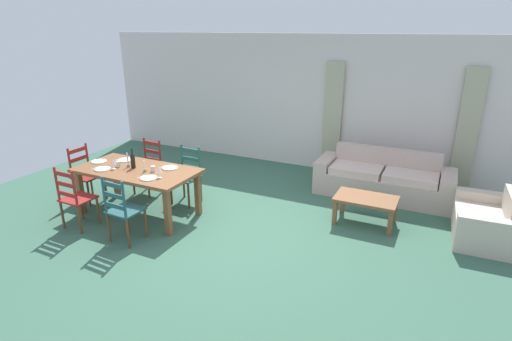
{
  "coord_description": "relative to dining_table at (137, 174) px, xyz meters",
  "views": [
    {
      "loc": [
        2.68,
        -4.6,
        2.81
      ],
      "look_at": [
        0.15,
        0.61,
        0.75
      ],
      "focal_mm": 28.31,
      "sensor_mm": 36.0,
      "label": 1
    }
  ],
  "objects": [
    {
      "name": "ground_plane",
      "position": [
        1.54,
        0.14,
        -0.67
      ],
      "size": [
        9.6,
        9.6,
        0.02
      ],
      "primitive_type": "cube",
      "color": "#37614C"
    },
    {
      "name": "wall_far",
      "position": [
        1.54,
        3.44,
        0.69
      ],
      "size": [
        9.6,
        0.16,
        2.7
      ],
      "primitive_type": "cube",
      "color": "silver",
      "rests_on": "ground_plane"
    },
    {
      "name": "curtain_panel_left",
      "position": [
        2.14,
        3.3,
        0.44
      ],
      "size": [
        0.35,
        0.08,
        2.2
      ],
      "primitive_type": "cube",
      "color": "#ADAB8C",
      "rests_on": "ground_plane"
    },
    {
      "name": "curtain_panel_right",
      "position": [
        4.54,
        3.3,
        0.44
      ],
      "size": [
        0.35,
        0.08,
        2.2
      ],
      "primitive_type": "cube",
      "color": "#ADAB8C",
      "rests_on": "ground_plane"
    },
    {
      "name": "dining_table",
      "position": [
        0.0,
        0.0,
        0.0
      ],
      "size": [
        1.9,
        0.96,
        0.75
      ],
      "color": "brown",
      "rests_on": "ground_plane"
    },
    {
      "name": "dining_chair_near_left",
      "position": [
        -0.49,
        -0.78,
        -0.19
      ],
      "size": [
        0.43,
        0.41,
        0.96
      ],
      "color": "maroon",
      "rests_on": "ground_plane"
    },
    {
      "name": "dining_chair_near_right",
      "position": [
        0.42,
        -0.79,
        -0.19
      ],
      "size": [
        0.44,
        0.42,
        0.96
      ],
      "color": "#235052",
      "rests_on": "ground_plane"
    },
    {
      "name": "dining_chair_far_left",
      "position": [
        -0.44,
        0.77,
        -0.19
      ],
      "size": [
        0.45,
        0.43,
        0.96
      ],
      "color": "maroon",
      "rests_on": "ground_plane"
    },
    {
      "name": "dining_chair_far_right",
      "position": [
        0.42,
        0.72,
        -0.19
      ],
      "size": [
        0.43,
        0.41,
        0.96
      ],
      "color": "#215851",
      "rests_on": "ground_plane"
    },
    {
      "name": "dining_chair_head_west",
      "position": [
        -1.15,
        0.02,
        -0.19
      ],
      "size": [
        0.41,
        0.43,
        0.96
      ],
      "color": "maroon",
      "rests_on": "ground_plane"
    },
    {
      "name": "dinner_plate_near_left",
      "position": [
        -0.45,
        -0.25,
        0.1
      ],
      "size": [
        0.24,
        0.24,
        0.02
      ],
      "primitive_type": "cylinder",
      "color": "white",
      "rests_on": "dining_table"
    },
    {
      "name": "fork_near_left",
      "position": [
        -0.6,
        -0.25,
        0.09
      ],
      "size": [
        0.03,
        0.17,
        0.01
      ],
      "primitive_type": "cube",
      "rotation": [
        0.0,
        0.0,
        -0.06
      ],
      "color": "silver",
      "rests_on": "dining_table"
    },
    {
      "name": "dinner_plate_near_right",
      "position": [
        0.45,
        -0.25,
        0.1
      ],
      "size": [
        0.24,
        0.24,
        0.02
      ],
      "primitive_type": "cylinder",
      "color": "white",
      "rests_on": "dining_table"
    },
    {
      "name": "fork_near_right",
      "position": [
        0.3,
        -0.25,
        0.09
      ],
      "size": [
        0.03,
        0.17,
        0.01
      ],
      "primitive_type": "cube",
      "rotation": [
        0.0,
        0.0,
        -0.09
      ],
      "color": "silver",
      "rests_on": "dining_table"
    },
    {
      "name": "dinner_plate_far_left",
      "position": [
        -0.45,
        0.25,
        0.1
      ],
      "size": [
        0.24,
        0.24,
        0.02
      ],
      "primitive_type": "cylinder",
      "color": "white",
      "rests_on": "dining_table"
    },
    {
      "name": "fork_far_left",
      "position": [
        -0.6,
        0.25,
        0.09
      ],
      "size": [
        0.02,
        0.17,
        0.01
      ],
      "primitive_type": "cube",
      "rotation": [
        0.0,
        0.0,
        -0.0
      ],
      "color": "silver",
      "rests_on": "dining_table"
    },
    {
      "name": "dinner_plate_far_right",
      "position": [
        0.45,
        0.25,
        0.1
      ],
      "size": [
        0.24,
        0.24,
        0.02
      ],
      "primitive_type": "cylinder",
      "color": "white",
      "rests_on": "dining_table"
    },
    {
      "name": "fork_far_right",
      "position": [
        0.3,
        0.25,
        0.09
      ],
      "size": [
        0.02,
        0.17,
        0.01
      ],
      "primitive_type": "cube",
      "rotation": [
        0.0,
        0.0,
        0.02
      ],
      "color": "silver",
      "rests_on": "dining_table"
    },
    {
      "name": "dinner_plate_head_west",
      "position": [
        -0.78,
        0.0,
        0.1
      ],
      "size": [
        0.24,
        0.24,
        0.02
      ],
      "primitive_type": "cylinder",
      "color": "white",
      "rests_on": "dining_table"
    },
    {
      "name": "fork_head_west",
      "position": [
        -0.93,
        0.0,
        0.09
      ],
      "size": [
        0.03,
        0.17,
        0.01
      ],
      "primitive_type": "cube",
      "rotation": [
        0.0,
        0.0,
        0.09
      ],
      "color": "silver",
      "rests_on": "dining_table"
    },
    {
      "name": "wine_bottle",
      "position": [
        -0.08,
        0.02,
        0.2
      ],
      "size": [
        0.07,
        0.07,
        0.32
      ],
      "color": "black",
      "rests_on": "dining_table"
    },
    {
      "name": "wine_glass_near_left",
      "position": [
        -0.31,
        -0.15,
        0.2
      ],
      "size": [
        0.06,
        0.06,
        0.16
      ],
      "color": "white",
      "rests_on": "dining_table"
    },
    {
      "name": "wine_glass_near_right",
      "position": [
        0.57,
        -0.15,
        0.2
      ],
      "size": [
        0.06,
        0.06,
        0.16
      ],
      "color": "white",
      "rests_on": "dining_table"
    },
    {
      "name": "coffee_cup_primary",
      "position": [
        0.31,
        0.02,
        0.13
      ],
      "size": [
        0.07,
        0.07,
        0.09
      ],
      "primitive_type": "cylinder",
      "color": "beige",
      "rests_on": "dining_table"
    },
    {
      "name": "coffee_cup_secondary",
      "position": [
        -0.33,
        -0.04,
        0.13
      ],
      "size": [
        0.07,
        0.07,
        0.09
      ],
      "primitive_type": "cylinder",
      "color": "beige",
      "rests_on": "dining_table"
    },
    {
      "name": "candle_tall",
      "position": [
        -0.18,
        0.02,
        0.15
      ],
      "size": [
        0.05,
        0.05,
        0.23
      ],
      "color": "#998C66",
      "rests_on": "dining_table"
    },
    {
      "name": "candle_short",
      "position": [
        0.2,
        -0.04,
        0.13
      ],
      "size": [
        0.05,
        0.05,
        0.18
      ],
      "color": "#998C66",
      "rests_on": "dining_table"
    },
    {
      "name": "couch",
      "position": [
        3.34,
        2.43,
        -0.37
      ],
      "size": [
        2.28,
        0.8,
        0.8
      ],
      "color": "#C0A599",
      "rests_on": "ground_plane"
    },
    {
      "name": "coffee_table",
      "position": [
        3.28,
        1.22,
        -0.31
      ],
      "size": [
        0.9,
        0.56,
        0.42
      ],
      "color": "brown",
      "rests_on": "ground_plane"
    },
    {
      "name": "armchair_upholstered",
      "position": [
        4.96,
        1.47,
        -0.41
      ],
      "size": [
        0.84,
        1.19,
        0.72
      ],
      "color": "beige",
      "rests_on": "ground_plane"
    }
  ]
}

